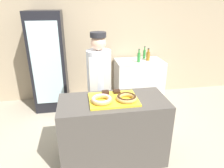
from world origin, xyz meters
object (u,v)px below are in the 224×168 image
Objects in this scene: serving_tray at (113,99)px; bottle_green at (144,54)px; beverage_fridge at (49,62)px; bottle_amber at (148,56)px; brownie_back_right at (117,92)px; bottle_green_b at (139,57)px; donut_light_glaze at (102,99)px; brownie_back_left at (106,92)px; donut_chocolate_glaze at (127,97)px; baker_person at (99,84)px; chest_freezer at (138,80)px.

bottle_green is (1.02, 1.90, 0.09)m from serving_tray.
bottle_amber is (2.02, -0.01, 0.04)m from beverage_fridge.
bottle_green_b is at bearing 63.15° from brownie_back_right.
donut_light_glaze reaches higher than brownie_back_left.
donut_chocolate_glaze reaches higher than brownie_back_right.
bottle_green_b is (0.81, 1.63, 0.09)m from serving_tray.
bottle_amber is 0.25m from bottle_green_b.
beverage_fridge is 7.19× the size of bottle_green.
bottle_green is at bearing 66.10° from donut_chocolate_glaze.
serving_tray is 2.20× the size of bottle_green_b.
baker_person is 1.39m from bottle_green_b.
chest_freezer is (0.79, 1.58, -0.48)m from brownie_back_right.
bottle_green_b reaches higher than brownie_back_right.
donut_chocolate_glaze is 2.97× the size of brownie_back_left.
chest_freezer is at bearing 68.40° from donut_chocolate_glaze.
donut_chocolate_glaze is 0.26× the size of chest_freezer.
chest_freezer is (0.87, 1.74, -0.46)m from serving_tray.
bottle_amber reaches higher than brownie_back_right.
serving_tray is 0.18m from brownie_back_right.
bottle_green is 0.17m from bottle_amber.
bottle_amber is 0.93× the size of bottle_green_b.
brownie_back_right is at bearing -118.70° from bottle_green.
brownie_back_left is 0.15m from brownie_back_right.
brownie_back_right is (0.15, 0.00, 0.00)m from brownie_back_left.
donut_chocolate_glaze is 2.01m from chest_freezer.
donut_chocolate_glaze is at bearing -22.44° from serving_tray.
donut_chocolate_glaze is at bearing -71.11° from brownie_back_right.
brownie_back_left is 0.32× the size of bottle_green_b.
brownie_back_left is 0.05× the size of baker_person.
brownie_back_right is (-0.08, 0.23, -0.02)m from donut_chocolate_glaze.
bottle_green_b is (-0.23, -0.10, 0.01)m from bottle_amber.
serving_tray is 1.82m from bottle_green_b.
donut_light_glaze is 1.98m from beverage_fridge.
chest_freezer is (0.71, 1.80, -0.50)m from donut_chocolate_glaze.
brownie_back_left is 0.44m from baker_person.
bottle_green_b is (-0.21, -0.27, 0.00)m from bottle_green.
bottle_green_b is (0.97, 1.69, 0.05)m from donut_light_glaze.
donut_chocolate_glaze is 2.12m from beverage_fridge.
donut_light_glaze is at bearing -108.89° from brownie_back_left.
bottle_green_b is at bearing -156.80° from bottle_amber.
serving_tray is at bearing -114.21° from brownie_back_right.
donut_light_glaze is at bearing -119.51° from chest_freezer.
brownie_back_left is at bearing -85.42° from baker_person.
brownie_back_left is 0.34× the size of bottle_amber.
bottle_green is 0.34m from bottle_green_b.
beverage_fridge reaches higher than bottle_green.
serving_tray is 0.18m from brownie_back_left.
baker_person reaches higher than chest_freezer.
bottle_amber is at bearing -0.21° from beverage_fridge.
bottle_green_b reaches higher than donut_light_glaze.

